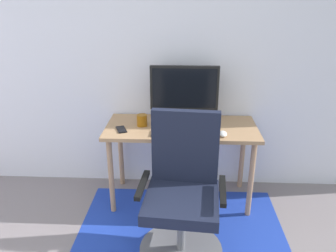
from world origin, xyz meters
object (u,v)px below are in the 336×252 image
object	(u,v)px
monitor	(184,90)
cell_phone	(121,129)
desk	(181,135)
keyboard	(179,133)
coffee_cup	(142,120)
computer_mouse	(223,134)
office_chair	(182,203)

from	to	relation	value
monitor	cell_phone	bearing A→B (deg)	-153.87
cell_phone	desk	bearing A→B (deg)	-9.13
desk	keyboard	bearing A→B (deg)	-95.56
monitor	keyboard	bearing A→B (deg)	-96.54
keyboard	coffee_cup	distance (m)	0.36
monitor	cell_phone	size ratio (longest dim) A/B	4.13
computer_mouse	cell_phone	world-z (taller)	computer_mouse
desk	keyboard	world-z (taller)	keyboard
monitor	coffee_cup	bearing A→B (deg)	-157.52
desk	cell_phone	world-z (taller)	cell_phone
monitor	cell_phone	distance (m)	0.63
monitor	computer_mouse	xyz separation A→B (m)	(0.31, -0.33, -0.26)
office_chair	coffee_cup	bearing A→B (deg)	123.31
computer_mouse	office_chair	bearing A→B (deg)	-123.94
monitor	keyboard	size ratio (longest dim) A/B	1.35
computer_mouse	coffee_cup	bearing A→B (deg)	164.55
monitor	coffee_cup	distance (m)	0.44
cell_phone	office_chair	distance (m)	0.80
desk	cell_phone	distance (m)	0.51
desk	computer_mouse	xyz separation A→B (m)	(0.33, -0.19, 0.10)
desk	monitor	distance (m)	0.39
keyboard	cell_phone	world-z (taller)	keyboard
keyboard	coffee_cup	size ratio (longest dim) A/B	4.48
coffee_cup	keyboard	bearing A→B (deg)	-28.44
office_chair	monitor	bearing A→B (deg)	94.69
keyboard	cell_phone	xyz separation A→B (m)	(-0.47, 0.07, -0.00)
desk	coffee_cup	size ratio (longest dim) A/B	13.16
keyboard	computer_mouse	world-z (taller)	computer_mouse
cell_phone	monitor	bearing A→B (deg)	4.56
keyboard	cell_phone	bearing A→B (deg)	172.07
coffee_cup	cell_phone	distance (m)	0.19
computer_mouse	coffee_cup	xyz separation A→B (m)	(-0.66, 0.18, 0.03)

